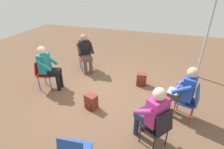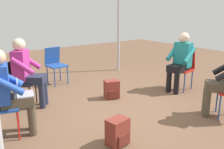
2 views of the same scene
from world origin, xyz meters
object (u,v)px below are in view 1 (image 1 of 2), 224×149
(chair_southeast, at_px, (85,55))
(backpack_by_empty_chair, at_px, (141,80))
(chair_east, at_px, (43,72))
(person_with_laptop, at_px, (184,90))
(person_in_magenta, at_px, (152,112))
(chair_northwest, at_px, (158,126))
(person_in_teal, at_px, (48,66))
(chair_west, at_px, (190,100))
(person_in_black, at_px, (85,52))
(backpack_near_laptop_user, at_px, (91,102))

(chair_southeast, distance_m, backpack_by_empty_chair, 2.11)
(chair_east, xyz_separation_m, person_with_laptop, (-3.62, 0.09, 0.20))
(person_with_laptop, xyz_separation_m, person_in_magenta, (0.55, 0.93, 0.00))
(chair_northwest, distance_m, person_in_teal, 3.25)
(chair_west, xyz_separation_m, person_in_black, (3.12, -1.46, 0.20))
(chair_southeast, bearing_deg, chair_northwest, 97.95)
(person_in_magenta, bearing_deg, backpack_by_empty_chair, 50.69)
(chair_west, xyz_separation_m, person_with_laptop, (0.16, -0.04, 0.20))
(person_in_magenta, bearing_deg, chair_southeast, 82.46)
(person_in_black, relative_size, backpack_by_empty_chair, 3.44)
(chair_northwest, relative_size, backpack_near_laptop_user, 2.36)
(person_in_black, height_order, person_in_magenta, same)
(chair_northwest, height_order, backpack_by_empty_chair, chair_northwest)
(chair_west, distance_m, person_in_teal, 3.63)
(chair_northwest, relative_size, person_in_magenta, 0.69)
(person_in_black, relative_size, person_in_teal, 1.00)
(person_in_teal, bearing_deg, chair_west, 77.47)
(person_in_magenta, bearing_deg, person_in_teal, 107.33)
(chair_east, relative_size, person_in_teal, 0.69)
(chair_west, distance_m, person_in_black, 3.45)
(chair_west, bearing_deg, chair_northwest, 164.83)
(person_in_magenta, distance_m, backpack_near_laptop_user, 1.65)
(chair_east, relative_size, person_in_magenta, 0.69)
(person_in_magenta, xyz_separation_m, person_in_teal, (2.90, -1.05, 0.00))
(chair_east, bearing_deg, person_with_laptop, 78.64)
(chair_northwest, distance_m, backpack_by_empty_chair, 2.21)
(chair_east, distance_m, backpack_near_laptop_user, 1.71)
(chair_east, bearing_deg, chair_west, 78.01)
(chair_southeast, height_order, chair_west, same)
(person_in_magenta, xyz_separation_m, backpack_near_laptop_user, (1.45, -0.57, -0.54))
(chair_southeast, height_order, person_in_teal, person_in_teal)
(person_in_black, bearing_deg, person_with_laptop, 116.65)
(person_with_laptop, bearing_deg, person_in_black, 79.73)
(person_in_magenta, height_order, person_in_teal, same)
(chair_southeast, relative_size, person_in_black, 0.69)
(chair_southeast, distance_m, backpack_near_laptop_user, 2.21)
(chair_east, bearing_deg, person_in_black, 143.64)
(chair_west, height_order, person_in_magenta, person_in_magenta)
(chair_west, xyz_separation_m, chair_northwest, (0.58, 0.99, 0.00))
(chair_east, xyz_separation_m, chair_west, (-3.78, 0.13, 0.00))
(person_in_teal, height_order, backpack_by_empty_chair, person_in_teal)
(chair_southeast, bearing_deg, backpack_near_laptop_user, 81.28)
(chair_northwest, distance_m, person_in_black, 3.53)
(person_with_laptop, bearing_deg, chair_west, -90.00)
(chair_southeast, relative_size, backpack_by_empty_chair, 2.36)
(backpack_near_laptop_user, height_order, backpack_by_empty_chair, same)
(chair_southeast, bearing_deg, person_in_teal, 36.92)
(chair_northwest, height_order, person_in_magenta, person_in_magenta)
(person_with_laptop, height_order, backpack_by_empty_chair, person_with_laptop)
(chair_northwest, height_order, person_in_teal, person_in_teal)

